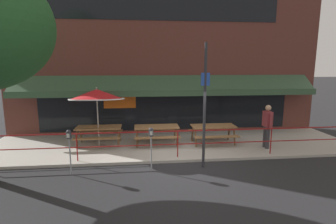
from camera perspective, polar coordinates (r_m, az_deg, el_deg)
ground_plane at (r=9.21m, az=2.38°, el=-10.99°), size 120.00×120.00×0.00m
patio_deck at (r=11.07m, az=0.84°, el=-7.02°), size 15.00×4.00×0.10m
restaurant_building at (r=12.81m, az=-0.36°, el=14.36°), size 15.00×1.60×8.58m
patio_railing at (r=9.24m, az=2.14°, el=-5.69°), size 13.84×0.04×0.97m
picnic_table_left at (r=11.00m, az=-14.81°, el=-3.93°), size 1.80×1.42×0.76m
picnic_table_centre at (r=10.76m, az=-2.50°, el=-3.90°), size 1.80×1.42×0.76m
picnic_table_right at (r=11.01m, az=9.80°, el=-3.71°), size 1.80×1.42×0.76m
patio_umbrella_left at (r=10.63m, az=-15.26°, el=3.66°), size 2.14×2.14×2.39m
pedestrian_walking at (r=10.91m, az=20.78°, el=-2.48°), size 0.25×0.62×1.71m
parking_meter_near at (r=8.44m, az=-20.75°, el=-5.45°), size 0.15×0.16×1.42m
parking_meter_far at (r=8.19m, az=-3.70°, el=-5.26°), size 0.15×0.16×1.42m
street_sign_pole at (r=8.39m, az=7.97°, el=1.44°), size 0.28×0.09×4.02m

